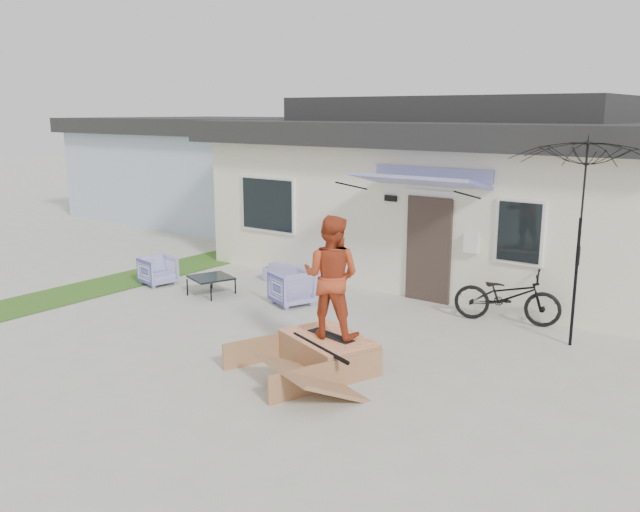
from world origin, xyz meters
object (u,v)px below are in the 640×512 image
Objects in this scene: bicycle at (508,290)px; coffee_table at (211,286)px; armchair_left at (158,269)px; armchair_right at (292,286)px; skate_ramp at (328,352)px; patio_umbrella at (579,240)px; loveseat at (296,270)px; skater at (331,274)px; skateboard at (331,335)px.

coffee_table is at bearing 93.76° from bicycle.
armchair_right is (3.30, 0.57, 0.03)m from armchair_left.
armchair_left is at bearing -175.02° from skate_ramp.
armchair_left is 0.28× the size of patio_umbrella.
skate_ramp is (3.45, -3.56, -0.06)m from loveseat.
skater is (-2.60, -3.06, -0.33)m from patio_umbrella.
loveseat is 1.90× the size of coffee_table.
patio_umbrella reaches higher than armchair_left.
patio_umbrella is (6.89, 1.35, 1.56)m from coffee_table.
loveseat is 2.16× the size of armchair_left.
armchair_right is 5.36m from patio_umbrella.
coffee_table is 0.43× the size of skater.
armchair_left is 3.35m from armchair_right.
loveseat is at bearing 175.73° from patio_umbrella.
loveseat is 4.94m from skateboard.
armchair_right is at bearing 122.22° from loveseat.
loveseat is 0.61× the size of patio_umbrella.
coffee_table is at bearing -53.77° from armchair_right.
skate_ramp reaches higher than coffee_table.
armchair_left is 8.65m from patio_umbrella.
armchair_left is at bearing 36.44° from loveseat.
patio_umbrella reaches higher than loveseat.
coffee_table is 0.42× the size of bicycle.
armchair_right is 1.85m from coffee_table.
coffee_table is at bearing -74.58° from armchair_left.
bicycle reaches higher than coffee_table.
coffee_table is 4.61m from skate_ramp.
patio_umbrella is (5.10, 0.91, 1.38)m from armchair_right.
skate_ramp is 2.25× the size of skateboard.
skate_ramp is at bearing -99.53° from skateboard.
skateboard is (0.02, 0.04, 0.26)m from skate_ramp.
armchair_left is 6.01m from skate_ramp.
armchair_left is 0.37× the size of bicycle.
bicycle reaches higher than armchair_right.
armchair_left reaches higher than coffee_table.
armchair_left is (-2.33, -1.93, 0.05)m from loveseat.
skater reaches higher than skate_ramp.
loveseat is 4.79m from bicycle.
coffee_table is at bearing 178.38° from skate_ramp.
skateboard is at bearing 90.00° from skate_ramp.
skater is at bearing 145.13° from bicycle.
loveseat is 5.07m from skater.
skate_ramp is 1.18m from skater.
bicycle reaches higher than armchair_left.
bicycle reaches higher than skate_ramp.
patio_umbrella is 4.03m from skater.
patio_umbrella is (8.41, 1.48, 1.41)m from armchair_left.
armchair_right is at bearing -69.49° from armchair_left.
armchair_right reaches higher than loveseat.
coffee_table is 0.94× the size of skateboard.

